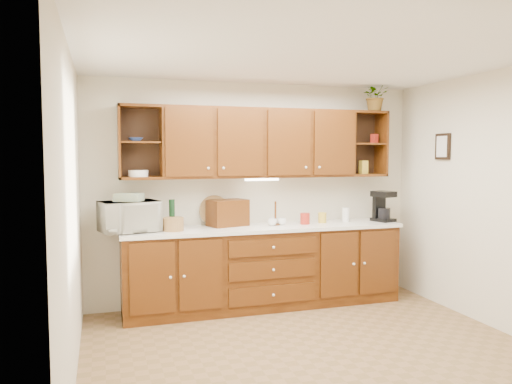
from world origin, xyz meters
TOP-DOWN VIEW (x-y plane):
  - floor at (0.00, 0.00)m, footprint 4.00×4.00m
  - ceiling at (0.00, 0.00)m, footprint 4.00×4.00m
  - back_wall at (0.00, 1.75)m, footprint 4.00×0.00m
  - left_wall at (-2.00, 0.00)m, footprint 0.00×3.50m
  - right_wall at (2.00, 0.00)m, footprint 0.00×3.50m
  - base_cabinets at (0.00, 1.45)m, footprint 3.20×0.60m
  - countertop at (0.00, 1.44)m, footprint 3.24×0.64m
  - upper_cabinets at (0.01, 1.59)m, footprint 3.20×0.33m
  - undercabinet_light at (0.00, 1.53)m, footprint 0.40×0.05m
  - framed_picture at (1.98, 0.90)m, footprint 0.03×0.24m
  - wicker_basket at (-1.05, 1.39)m, footprint 0.28×0.28m
  - microwave at (-1.50, 1.45)m, footprint 0.67×0.54m
  - towel_stack at (-1.50, 1.45)m, footprint 0.33×0.29m
  - wine_bottle at (-1.05, 1.48)m, footprint 0.07×0.07m
  - woven_tray at (-0.53, 1.69)m, footprint 0.36×0.15m
  - bread_box at (-0.40, 1.58)m, footprint 0.49×0.38m
  - mug_tree at (0.15, 1.48)m, footprint 0.26×0.25m
  - canister_red at (0.51, 1.45)m, footprint 0.14×0.14m
  - canister_white at (1.06, 1.48)m, footprint 0.11×0.11m
  - canister_yellow at (0.75, 1.50)m, footprint 0.12×0.12m
  - coffee_maker at (1.52, 1.41)m, footprint 0.26×0.30m
  - bowl_stack at (-1.42, 1.57)m, footprint 0.18×0.18m
  - plate_stack at (-1.39, 1.57)m, footprint 0.27×0.27m
  - pantry_box_yellow at (1.34, 1.57)m, footprint 0.10×0.08m
  - pantry_box_red at (1.49, 1.57)m, footprint 0.09×0.09m
  - potted_plant at (1.46, 1.52)m, footprint 0.36×0.32m

SIDE VIEW (x-z plane):
  - floor at x=0.00m, z-range 0.00..0.00m
  - base_cabinets at x=0.00m, z-range 0.00..0.90m
  - countertop at x=0.00m, z-range 0.90..0.94m
  - woven_tray at x=-0.53m, z-range 0.78..1.12m
  - mug_tree at x=0.15m, z-range 0.84..1.12m
  - canister_yellow at x=0.75m, z-range 0.94..1.06m
  - canister_red at x=0.51m, z-range 0.94..1.07m
  - wicker_basket at x=-1.05m, z-range 0.94..1.08m
  - canister_white at x=1.06m, z-range 0.94..1.11m
  - bread_box at x=-0.40m, z-range 0.94..1.24m
  - microwave at x=-1.50m, z-range 0.94..1.27m
  - wine_bottle at x=-1.05m, z-range 0.94..1.27m
  - coffee_maker at x=1.52m, z-range 0.93..1.30m
  - back_wall at x=0.00m, z-range -0.70..3.30m
  - left_wall at x=-2.00m, z-range -0.45..3.05m
  - right_wall at x=2.00m, z-range -0.45..3.05m
  - towel_stack at x=-1.50m, z-range 1.27..1.35m
  - undercabinet_light at x=0.00m, z-range 1.46..1.48m
  - plate_stack at x=-1.39m, z-range 1.52..1.59m
  - pantry_box_yellow at x=1.34m, z-range 1.52..1.68m
  - framed_picture at x=1.98m, z-range 1.70..2.00m
  - upper_cabinets at x=0.01m, z-range 1.49..2.29m
  - bowl_stack at x=-1.42m, z-range 1.90..1.94m
  - pantry_box_red at x=1.49m, z-range 1.90..2.01m
  - potted_plant at x=1.46m, z-range 2.29..2.65m
  - ceiling at x=0.00m, z-range 2.60..2.60m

